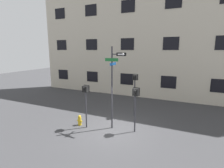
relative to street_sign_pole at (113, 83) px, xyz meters
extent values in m
plane|color=#38383A|center=(0.16, -0.21, -2.76)|extent=(60.00, 60.00, 0.00)
cube|color=beige|center=(0.16, 7.70, 4.06)|extent=(24.00, 0.60, 13.64)
cube|color=black|center=(-9.84, 7.38, -1.06)|extent=(1.34, 0.03, 1.11)
cube|color=black|center=(-5.84, 7.38, -1.06)|extent=(1.34, 0.03, 1.11)
cube|color=black|center=(-1.84, 7.38, -1.06)|extent=(1.34, 0.03, 1.11)
cube|color=black|center=(2.16, 7.38, -1.06)|extent=(1.34, 0.03, 1.11)
cube|color=black|center=(6.16, 7.38, -1.06)|extent=(1.34, 0.03, 1.11)
cube|color=black|center=(-9.84, 7.38, 2.35)|extent=(1.34, 0.03, 1.11)
cube|color=black|center=(-5.84, 7.38, 2.35)|extent=(1.34, 0.03, 1.11)
cube|color=black|center=(-1.84, 7.38, 2.35)|extent=(1.34, 0.03, 1.11)
cube|color=black|center=(2.16, 7.38, 2.35)|extent=(1.34, 0.03, 1.11)
cube|color=black|center=(-9.84, 7.38, 5.77)|extent=(1.34, 0.03, 1.11)
cube|color=black|center=(-5.84, 7.38, 5.77)|extent=(1.34, 0.03, 1.11)
cube|color=black|center=(-1.84, 7.38, 5.77)|extent=(1.34, 0.03, 1.11)
cube|color=black|center=(2.16, 7.38, 5.77)|extent=(1.34, 0.03, 1.11)
cylinder|color=#2D2D33|center=(-0.06, 0.01, -0.38)|extent=(0.09, 0.09, 4.77)
cube|color=#2D2D33|center=(0.21, 0.01, 1.58)|extent=(0.55, 0.05, 0.05)
cube|color=#196B2D|center=(-0.06, -0.05, 1.28)|extent=(0.79, 0.02, 0.18)
cube|color=#14478C|center=(0.00, 0.01, 1.05)|extent=(0.02, 0.77, 0.14)
cube|color=black|center=(0.49, -0.01, 1.58)|extent=(0.56, 0.02, 0.18)
cube|color=white|center=(0.45, -0.02, 1.58)|extent=(0.32, 0.01, 0.07)
cone|color=white|center=(0.65, -0.02, 1.58)|extent=(0.10, 0.14, 0.14)
cylinder|color=#2D2D33|center=(-1.49, -0.57, -1.67)|extent=(0.08, 0.08, 2.19)
cube|color=black|center=(-1.49, -0.57, -0.40)|extent=(0.30, 0.26, 0.36)
cube|color=black|center=(-1.49, -0.43, -0.40)|extent=(0.36, 0.02, 0.42)
cylinder|color=black|center=(-1.49, -0.76, -0.32)|extent=(0.12, 0.12, 0.12)
cylinder|color=black|center=(-1.49, -0.76, -0.48)|extent=(0.12, 0.12, 0.12)
cylinder|color=orange|center=(-1.49, -0.70, -0.32)|extent=(0.10, 0.01, 0.10)
cylinder|color=#2D2D33|center=(1.31, 0.09, -1.70)|extent=(0.08, 0.08, 2.12)
cube|color=black|center=(1.31, 0.09, -0.44)|extent=(0.32, 0.26, 0.40)
cube|color=black|center=(1.31, 0.23, -0.44)|extent=(0.38, 0.02, 0.46)
cylinder|color=black|center=(1.31, -0.10, -0.35)|extent=(0.14, 0.12, 0.14)
cylinder|color=black|center=(1.31, -0.10, -0.53)|extent=(0.14, 0.12, 0.14)
cylinder|color=silver|center=(1.31, -0.04, -0.35)|extent=(0.11, 0.01, 0.11)
cylinder|color=#2D2D33|center=(0.53, 2.45, -1.48)|extent=(0.08, 0.08, 2.56)
cube|color=black|center=(0.53, 2.45, -0.02)|extent=(0.30, 0.26, 0.35)
cube|color=black|center=(0.53, 2.59, -0.02)|extent=(0.36, 0.02, 0.41)
cylinder|color=black|center=(0.53, 2.26, 0.06)|extent=(0.12, 0.12, 0.12)
cylinder|color=black|center=(0.53, 2.26, -0.10)|extent=(0.12, 0.12, 0.12)
cylinder|color=#EA4C14|center=(0.53, 2.32, 0.06)|extent=(0.10, 0.01, 0.10)
cylinder|color=gold|center=(-2.04, -0.47, -2.52)|extent=(0.21, 0.21, 0.49)
sphere|color=gold|center=(-2.04, -0.47, -2.21)|extent=(0.18, 0.18, 0.18)
cylinder|color=gold|center=(-2.19, -0.47, -2.49)|extent=(0.08, 0.07, 0.07)
cylinder|color=gold|center=(-1.90, -0.47, -2.49)|extent=(0.08, 0.07, 0.07)
camera|label=1|loc=(4.01, -8.83, 1.82)|focal=28.00mm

